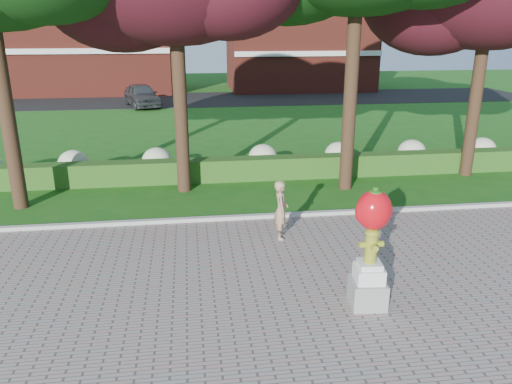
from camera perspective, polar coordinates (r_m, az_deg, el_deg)
The scene contains 11 objects.
ground at distance 11.76m, azimuth 1.70°, elevation -8.53°, with size 100.00×100.00×0.00m, color #195816.
walkway at distance 8.45m, azimuth 6.39°, elevation -20.67°, with size 40.00×14.00×0.04m, color gray.
curb at distance 14.44m, azimuth -0.23°, elevation -2.89°, with size 40.00×0.18×0.15m, color #ADADA5.
lawn_hedge at distance 18.10m, azimuth -1.88°, elevation 2.66°, with size 24.00×0.70×0.80m, color #1F4E16.
hydrangea_row at distance 19.09m, azimuth -0.48°, elevation 3.97°, with size 20.10×1.10×0.99m.
street at distance 38.74m, azimuth -5.13°, elevation 10.53°, with size 50.00×8.00×0.02m, color black.
building_left at distance 45.13m, azimuth -18.92°, elevation 15.23°, with size 14.00×8.00×7.00m, color maroon.
building_right at distance 45.44m, azimuth 4.88°, elevation 15.75°, with size 12.00×8.00×6.40m, color maroon.
hydrant_sculpture at distance 9.86m, azimuth 13.03°, elevation -5.89°, with size 0.73×0.73×2.48m.
woman at distance 12.89m, azimuth 2.87°, elevation -2.04°, with size 0.57×0.37×1.56m, color #A5825E.
parked_car at distance 35.76m, azimuth -12.92°, elevation 10.75°, with size 1.83×4.55×1.55m, color #393C3F.
Camera 1 is at (-1.74, -10.33, 5.35)m, focal length 35.00 mm.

